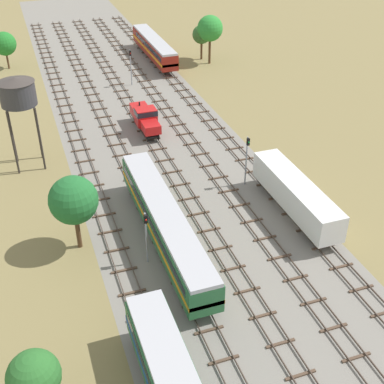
{
  "coord_description": "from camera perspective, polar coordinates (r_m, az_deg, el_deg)",
  "views": [
    {
      "loc": [
        -15.02,
        -3.05,
        30.47
      ],
      "look_at": [
        0.0,
        39.54,
        1.5
      ],
      "focal_mm": 47.95,
      "sensor_mm": 36.0,
      "label": 1
    }
  ],
  "objects": [
    {
      "name": "lineside_tree_0",
      "position": [
        97.38,
        -20.15,
        15.22
      ],
      "size": [
        4.03,
        4.03,
        6.39
      ],
      "color": "#4C331E",
      "rests_on": "ground"
    },
    {
      "name": "track_centre_right",
      "position": [
        71.52,
        2.35,
        7.55
      ],
      "size": [
        2.4,
        126.0,
        0.29
      ],
      "color": "#47382D",
      "rests_on": "ground"
    },
    {
      "name": "freight_boxcar_centre_right_mid",
      "position": [
        52.63,
        11.45,
        -0.21
      ],
      "size": [
        2.87,
        14.0,
        3.6
      ],
      "color": "white",
      "rests_on": "ground"
    },
    {
      "name": "track_far_left",
      "position": [
        67.53,
        -12.47,
        5.17
      ],
      "size": [
        2.4,
        126.0,
        0.29
      ],
      "color": "#47382D",
      "rests_on": "ground"
    },
    {
      "name": "lineside_tree_4",
      "position": [
        46.82,
        -13.05,
        -0.91
      ],
      "size": [
        4.47,
        4.47,
        7.48
      ],
      "color": "#4C331E",
      "rests_on": "ground"
    },
    {
      "name": "diesel_railcar_centre_right_far",
      "position": [
        96.85,
        -4.25,
        15.87
      ],
      "size": [
        2.96,
        20.5,
        3.8
      ],
      "color": "maroon",
      "rests_on": "ground"
    },
    {
      "name": "track_left",
      "position": [
        68.08,
        -8.63,
        5.83
      ],
      "size": [
        2.4,
        126.0,
        0.29
      ],
      "color": "#47382D",
      "rests_on": "ground"
    },
    {
      "name": "lineside_tree_1",
      "position": [
        96.74,
        1.07,
        17.1
      ],
      "size": [
        3.35,
        3.35,
        6.21
      ],
      "color": "#4C331E",
      "rests_on": "ground"
    },
    {
      "name": "lineside_tree_3",
      "position": [
        34.85,
        -17.18,
        -19.06
      ],
      "size": [
        3.4,
        3.4,
        5.64
      ],
      "color": "#4C331E",
      "rests_on": "ground"
    },
    {
      "name": "ballast_bed",
      "position": [
        68.13,
        -4.64,
        6.0
      ],
      "size": [
        22.47,
        176.0,
        0.01
      ],
      "primitive_type": "cube",
      "color": "gray",
      "rests_on": "ground"
    },
    {
      "name": "ground_plane",
      "position": [
        68.13,
        -4.64,
        6.0
      ],
      "size": [
        480.0,
        480.0,
        0.0
      ],
      "primitive_type": "plane",
      "color": "olive"
    },
    {
      "name": "signal_post_near",
      "position": [
        84.85,
        -6.84,
        14.04
      ],
      "size": [
        0.28,
        0.47,
        5.82
      ],
      "color": "gray",
      "rests_on": "ground"
    },
    {
      "name": "passenger_coach_left_near",
      "position": [
        47.49,
        -3.03,
        -3.28
      ],
      "size": [
        2.96,
        22.0,
        3.8
      ],
      "color": "#286638",
      "rests_on": "ground"
    },
    {
      "name": "lineside_tree_2",
      "position": [
        94.03,
        2.02,
        17.71
      ],
      "size": [
        4.5,
        4.5,
        8.51
      ],
      "color": "#4C331E",
      "rests_on": "ground"
    },
    {
      "name": "track_centre_left",
      "position": [
        68.94,
        -4.86,
        6.45
      ],
      "size": [
        2.4,
        126.0,
        0.29
      ],
      "color": "#47382D",
      "rests_on": "ground"
    },
    {
      "name": "track_centre",
      "position": [
        70.09,
        -1.2,
        7.03
      ],
      "size": [
        2.4,
        126.0,
        0.29
      ],
      "color": "#47382D",
      "rests_on": "ground"
    },
    {
      "name": "signal_post_nearest",
      "position": [
        44.98,
        -5.13,
        -4.45
      ],
      "size": [
        0.28,
        0.47,
        5.38
      ],
      "color": "gray",
      "rests_on": "ground"
    },
    {
      "name": "shunter_loco_centre_left_midfar",
      "position": [
        69.32,
        -5.23,
        8.3
      ],
      "size": [
        2.74,
        8.46,
        3.1
      ],
      "color": "red",
      "rests_on": "ground"
    },
    {
      "name": "water_tower",
      "position": [
        60.74,
        -18.85,
        10.41
      ],
      "size": [
        4.17,
        4.17,
        10.93
      ],
      "color": "#2D2826",
      "rests_on": "ground"
    },
    {
      "name": "signal_post_mid",
      "position": [
        56.19,
        6.11,
        4.08
      ],
      "size": [
        0.28,
        0.47,
        5.95
      ],
      "color": "gray",
      "rests_on": "ground"
    }
  ]
}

